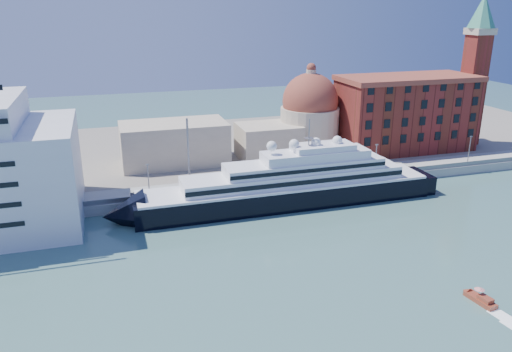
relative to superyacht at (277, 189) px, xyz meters
name	(u,v)px	position (x,y,z in m)	size (l,w,h in m)	color
ground	(319,247)	(0.79, -23.00, -4.18)	(400.00, 400.00, 0.00)	#39635F
quay	(266,185)	(0.79, 11.00, -2.93)	(180.00, 10.00, 2.50)	gray
land	(228,146)	(0.79, 52.00, -3.18)	(260.00, 72.00, 2.00)	slate
quay_fence	(271,184)	(0.79, 6.50, -1.08)	(180.00, 0.10, 1.20)	slate
superyacht	(277,189)	(0.00, 0.00, 0.00)	(81.12, 11.25, 24.24)	black
service_barge	(26,232)	(-55.71, -0.30, -3.44)	(12.07, 6.62, 2.58)	white
water_taxi	(481,299)	(17.85, -48.83, -3.56)	(2.57, 5.66, 2.59)	maroon
warehouse	(406,113)	(52.79, 29.00, 9.61)	(43.00, 19.00, 23.25)	maroon
campanile	(476,62)	(76.79, 29.00, 24.57)	(8.40, 8.40, 47.00)	maroon
church	(262,127)	(7.18, 34.72, 6.72)	(66.00, 18.00, 25.50)	beige
lamp_posts	(219,160)	(-11.88, 9.27, 5.66)	(120.80, 2.40, 18.00)	slate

